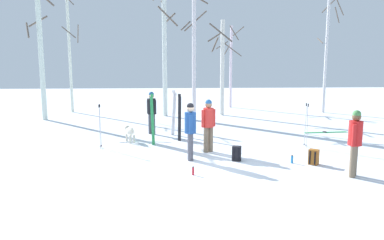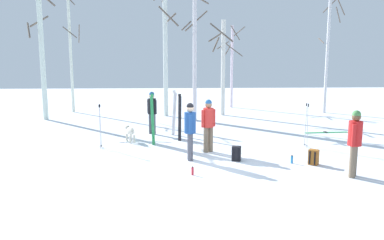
{
  "view_description": "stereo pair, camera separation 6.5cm",
  "coord_description": "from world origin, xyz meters",
  "px_view_note": "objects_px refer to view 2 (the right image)",
  "views": [
    {
      "loc": [
        -1.11,
        -9.83,
        2.94
      ],
      "look_at": [
        -0.41,
        2.18,
        1.0
      ],
      "focal_mm": 34.57,
      "sensor_mm": 36.0,
      "label": 1
    },
    {
      "loc": [
        -1.05,
        -9.83,
        2.94
      ],
      "look_at": [
        -0.41,
        2.18,
        1.0
      ],
      "focal_mm": 34.57,
      "sensor_mm": 36.0,
      "label": 2
    }
  ],
  "objects_px": {
    "birch_tree_2": "(165,43)",
    "person_3": "(355,139)",
    "ski_poles_0": "(100,125)",
    "ski_poles_1": "(307,124)",
    "ski_pair_planted_1": "(174,113)",
    "birch_tree_3": "(195,40)",
    "birch_tree_5": "(232,64)",
    "birch_tree_6": "(328,50)",
    "person_0": "(152,110)",
    "birch_tree_0": "(42,49)",
    "ski_pair_planted_2": "(153,120)",
    "backpack_0": "(314,157)",
    "birch_tree_4": "(223,66)",
    "dog": "(130,131)",
    "person_2": "(208,122)",
    "ski_pair_lying_0": "(326,132)",
    "ski_pair_planted_0": "(180,118)",
    "water_bottle_1": "(292,160)",
    "birch_tree_1": "(71,50)",
    "backpack_1": "(236,154)",
    "person_1": "(190,128)",
    "water_bottle_0": "(193,171)"
  },
  "relations": [
    {
      "from": "birch_tree_1",
      "to": "birch_tree_2",
      "type": "relative_size",
      "value": 0.92
    },
    {
      "from": "ski_pair_planted_0",
      "to": "ski_pair_planted_1",
      "type": "distance_m",
      "value": 1.15
    },
    {
      "from": "water_bottle_1",
      "to": "birch_tree_2",
      "type": "bearing_deg",
      "value": 111.67
    },
    {
      "from": "dog",
      "to": "ski_poles_1",
      "type": "relative_size",
      "value": 0.56
    },
    {
      "from": "ski_pair_planted_2",
      "to": "birch_tree_3",
      "type": "bearing_deg",
      "value": 71.1
    },
    {
      "from": "ski_pair_planted_2",
      "to": "ski_pair_lying_0",
      "type": "distance_m",
      "value": 7.33
    },
    {
      "from": "backpack_0",
      "to": "birch_tree_1",
      "type": "height_order",
      "value": "birch_tree_1"
    },
    {
      "from": "birch_tree_0",
      "to": "birch_tree_1",
      "type": "relative_size",
      "value": 0.98
    },
    {
      "from": "ski_pair_lying_0",
      "to": "birch_tree_3",
      "type": "bearing_deg",
      "value": 147.79
    },
    {
      "from": "person_2",
      "to": "person_3",
      "type": "distance_m",
      "value": 4.42
    },
    {
      "from": "backpack_0",
      "to": "backpack_1",
      "type": "distance_m",
      "value": 2.19
    },
    {
      "from": "dog",
      "to": "birch_tree_3",
      "type": "xyz_separation_m",
      "value": [
        2.64,
        4.62,
        3.51
      ]
    },
    {
      "from": "person_1",
      "to": "birch_tree_4",
      "type": "xyz_separation_m",
      "value": [
        2.18,
        9.13,
        1.69
      ]
    },
    {
      "from": "birch_tree_0",
      "to": "birch_tree_4",
      "type": "xyz_separation_m",
      "value": [
        9.09,
        1.08,
        -0.81
      ]
    },
    {
      "from": "ski_pair_planted_0",
      "to": "water_bottle_1",
      "type": "distance_m",
      "value": 4.56
    },
    {
      "from": "water_bottle_1",
      "to": "ski_pair_lying_0",
      "type": "bearing_deg",
      "value": 56.92
    },
    {
      "from": "birch_tree_5",
      "to": "birch_tree_6",
      "type": "bearing_deg",
      "value": -28.83
    },
    {
      "from": "ski_poles_1",
      "to": "birch_tree_6",
      "type": "bearing_deg",
      "value": 63.71
    },
    {
      "from": "person_0",
      "to": "backpack_1",
      "type": "bearing_deg",
      "value": -57.21
    },
    {
      "from": "person_2",
      "to": "ski_pair_lying_0",
      "type": "relative_size",
      "value": 0.93
    },
    {
      "from": "ski_pair_planted_1",
      "to": "backpack_1",
      "type": "relative_size",
      "value": 4.07
    },
    {
      "from": "ski_poles_0",
      "to": "birch_tree_1",
      "type": "bearing_deg",
      "value": 109.77
    },
    {
      "from": "ski_poles_0",
      "to": "ski_poles_1",
      "type": "relative_size",
      "value": 0.99
    },
    {
      "from": "person_2",
      "to": "backpack_0",
      "type": "distance_m",
      "value": 3.39
    },
    {
      "from": "ski_pair_planted_1",
      "to": "birch_tree_0",
      "type": "height_order",
      "value": "birch_tree_0"
    },
    {
      "from": "backpack_1",
      "to": "water_bottle_1",
      "type": "bearing_deg",
      "value": -13.27
    },
    {
      "from": "backpack_0",
      "to": "birch_tree_4",
      "type": "bearing_deg",
      "value": 97.6
    },
    {
      "from": "birch_tree_1",
      "to": "birch_tree_6",
      "type": "relative_size",
      "value": 1.01
    },
    {
      "from": "ski_pair_planted_1",
      "to": "birch_tree_3",
      "type": "height_order",
      "value": "birch_tree_3"
    },
    {
      "from": "ski_pair_lying_0",
      "to": "ski_poles_1",
      "type": "bearing_deg",
      "value": -125.8
    },
    {
      "from": "person_0",
      "to": "water_bottle_0",
      "type": "xyz_separation_m",
      "value": [
        1.33,
        -5.52,
        -0.87
      ]
    },
    {
      "from": "dog",
      "to": "ski_pair_planted_1",
      "type": "xyz_separation_m",
      "value": [
        1.62,
        1.18,
        0.5
      ]
    },
    {
      "from": "ski_pair_planted_0",
      "to": "birch_tree_2",
      "type": "relative_size",
      "value": 0.24
    },
    {
      "from": "backpack_0",
      "to": "birch_tree_1",
      "type": "relative_size",
      "value": 0.06
    },
    {
      "from": "person_0",
      "to": "person_3",
      "type": "distance_m",
      "value": 7.98
    },
    {
      "from": "birch_tree_0",
      "to": "person_2",
      "type": "bearing_deg",
      "value": -43.27
    },
    {
      "from": "person_1",
      "to": "birch_tree_3",
      "type": "relative_size",
      "value": 0.23
    },
    {
      "from": "ski_pair_planted_2",
      "to": "birch_tree_2",
      "type": "xyz_separation_m",
      "value": [
        0.35,
        6.93,
        2.93
      ]
    },
    {
      "from": "birch_tree_2",
      "to": "person_3",
      "type": "bearing_deg",
      "value": -65.47
    },
    {
      "from": "person_0",
      "to": "person_2",
      "type": "distance_m",
      "value": 3.66
    },
    {
      "from": "ski_pair_planted_1",
      "to": "birch_tree_3",
      "type": "distance_m",
      "value": 4.68
    },
    {
      "from": "person_0",
      "to": "birch_tree_0",
      "type": "distance_m",
      "value": 7.3
    },
    {
      "from": "birch_tree_0",
      "to": "birch_tree_2",
      "type": "distance_m",
      "value": 6.12
    },
    {
      "from": "ski_pair_lying_0",
      "to": "backpack_1",
      "type": "height_order",
      "value": "backpack_1"
    },
    {
      "from": "person_0",
      "to": "person_3",
      "type": "relative_size",
      "value": 1.0
    },
    {
      "from": "dog",
      "to": "ski_pair_lying_0",
      "type": "relative_size",
      "value": 0.45
    },
    {
      "from": "ski_pair_planted_1",
      "to": "water_bottle_0",
      "type": "distance_m",
      "value": 5.35
    },
    {
      "from": "ski_pair_planted_0",
      "to": "birch_tree_5",
      "type": "xyz_separation_m",
      "value": [
        3.46,
        9.81,
        1.87
      ]
    },
    {
      "from": "birch_tree_2",
      "to": "water_bottle_0",
      "type": "bearing_deg",
      "value": -85.35
    },
    {
      "from": "ski_poles_0",
      "to": "birch_tree_2",
      "type": "bearing_deg",
      "value": 73.97
    }
  ]
}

